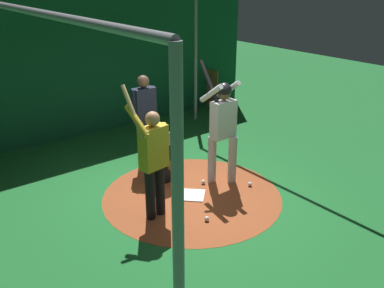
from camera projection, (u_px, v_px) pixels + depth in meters
ground_plane at (192, 196)px, 7.26m from camera, size 25.35×25.35×0.00m
dirt_circle at (192, 195)px, 7.26m from camera, size 3.03×3.03×0.01m
home_plate at (192, 195)px, 7.26m from camera, size 0.59×0.59×0.01m
batter at (223, 123)px, 7.33m from camera, size 0.68×0.49×2.17m
catcher at (163, 161)px, 7.66m from camera, size 0.58×0.40×0.96m
umpire at (145, 116)px, 8.01m from camera, size 0.23×0.49×1.80m
visitor at (153, 158)px, 6.30m from camera, size 0.56×0.54×2.07m
back_wall at (82, 60)px, 9.52m from camera, size 0.22×9.35×3.39m
cage_frame at (192, 61)px, 6.40m from camera, size 6.36×5.23×3.24m
bat_rack at (211, 89)px, 11.86m from camera, size 0.58×0.19×1.05m
baseball_0 at (207, 219)px, 6.50m from camera, size 0.07×0.07×0.07m
baseball_1 at (203, 182)px, 7.64m from camera, size 0.07×0.07×0.07m
baseball_2 at (250, 184)px, 7.56m from camera, size 0.07×0.07×0.07m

